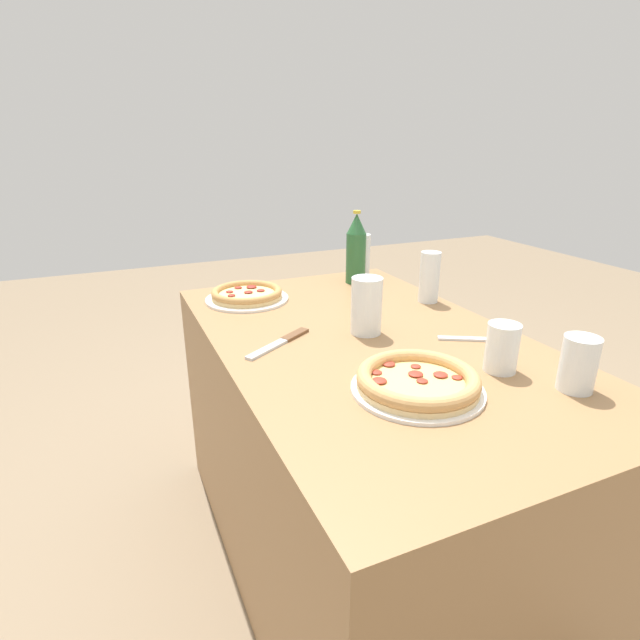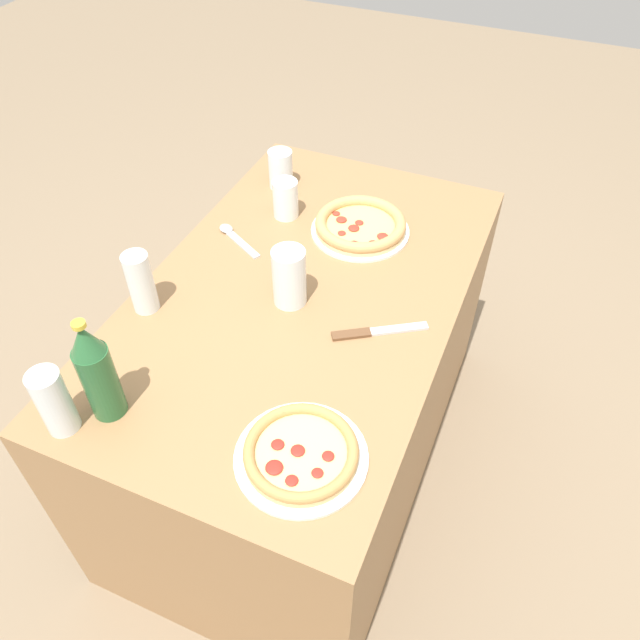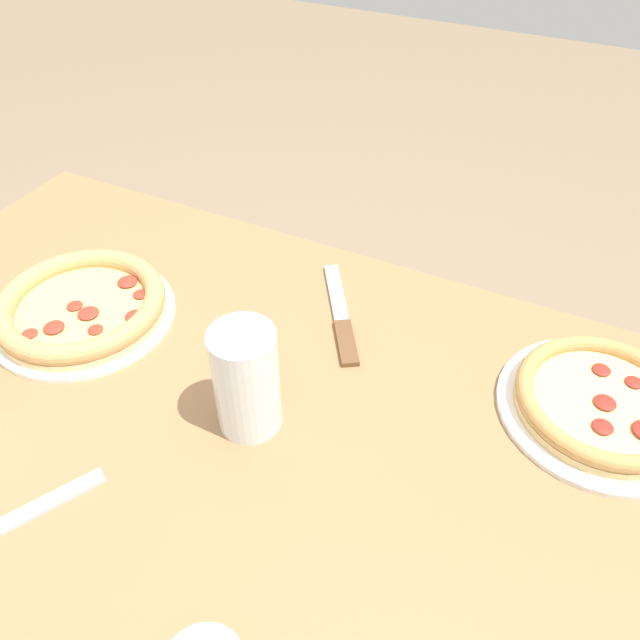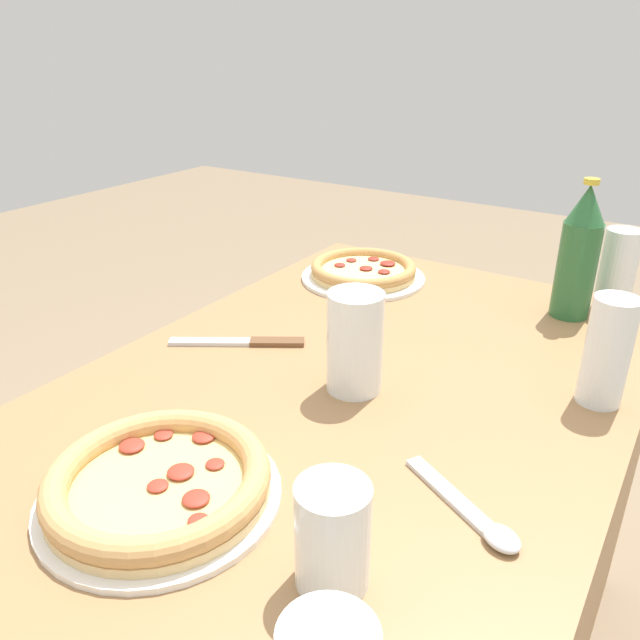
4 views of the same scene
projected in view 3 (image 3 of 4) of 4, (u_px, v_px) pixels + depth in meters
ground_plane at (260, 624)px, 1.30m from camera, size 8.00×8.00×0.00m
table at (247, 538)px, 1.06m from camera, size 1.27×0.76×0.71m
pizza_margherita at (603, 403)px, 0.80m from camera, size 0.26×0.26×0.04m
pizza_pepperoni at (82, 307)px, 0.94m from camera, size 0.27×0.27×0.04m
glass_water at (247, 384)px, 0.76m from camera, size 0.08×0.08×0.15m
knife at (341, 317)px, 0.95m from camera, size 0.14×0.21×0.01m
spoon at (0, 526)px, 0.69m from camera, size 0.11×0.17×0.02m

